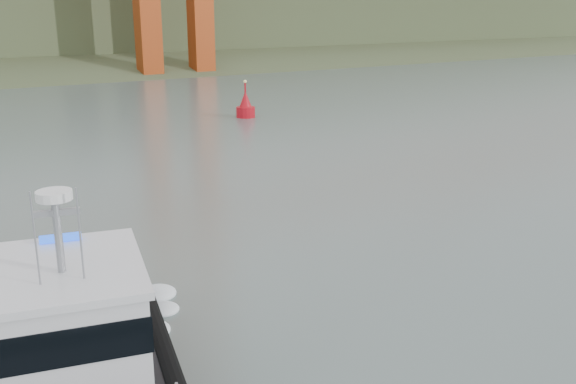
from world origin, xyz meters
The scene contains 3 objects.
ground centered at (0.00, 0.00, 0.00)m, with size 400.00×400.00×0.00m, color #4E5D59.
patrol_boat centered at (-10.71, 0.36, 1.53)m, with size 7.04×13.22×6.09m.
nav_buoy centered at (13.57, 37.65, 0.94)m, with size 1.71×1.71×3.57m.
Camera 1 is at (-13.35, -13.80, 9.80)m, focal length 40.00 mm.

